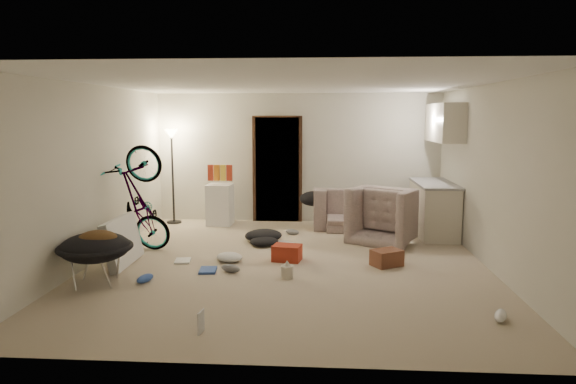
# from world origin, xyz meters

# --- Properties ---
(floor) EXTENTS (5.50, 6.00, 0.02)m
(floor) POSITION_xyz_m (0.00, 0.00, -0.01)
(floor) COLOR #B6A68C
(floor) RESTS_ON ground
(ceiling) EXTENTS (5.50, 6.00, 0.02)m
(ceiling) POSITION_xyz_m (0.00, 0.00, 2.51)
(ceiling) COLOR white
(ceiling) RESTS_ON wall_back
(wall_back) EXTENTS (5.50, 0.02, 2.50)m
(wall_back) POSITION_xyz_m (0.00, 3.01, 1.25)
(wall_back) COLOR beige
(wall_back) RESTS_ON floor
(wall_front) EXTENTS (5.50, 0.02, 2.50)m
(wall_front) POSITION_xyz_m (0.00, -3.01, 1.25)
(wall_front) COLOR beige
(wall_front) RESTS_ON floor
(wall_left) EXTENTS (0.02, 6.00, 2.50)m
(wall_left) POSITION_xyz_m (-2.76, 0.00, 1.25)
(wall_left) COLOR beige
(wall_left) RESTS_ON floor
(wall_right) EXTENTS (0.02, 6.00, 2.50)m
(wall_right) POSITION_xyz_m (2.76, 0.00, 1.25)
(wall_right) COLOR beige
(wall_right) RESTS_ON floor
(doorway) EXTENTS (0.85, 0.10, 2.04)m
(doorway) POSITION_xyz_m (-0.40, 2.97, 1.02)
(doorway) COLOR black
(doorway) RESTS_ON floor
(door_trim) EXTENTS (0.97, 0.04, 2.10)m
(door_trim) POSITION_xyz_m (-0.40, 2.94, 1.02)
(door_trim) COLOR #341E12
(door_trim) RESTS_ON floor
(floor_lamp) EXTENTS (0.28, 0.28, 1.81)m
(floor_lamp) POSITION_xyz_m (-2.40, 2.65, 1.31)
(floor_lamp) COLOR black
(floor_lamp) RESTS_ON floor
(kitchen_counter) EXTENTS (0.60, 1.50, 0.88)m
(kitchen_counter) POSITION_xyz_m (2.43, 2.00, 0.44)
(kitchen_counter) COLOR beige
(kitchen_counter) RESTS_ON floor
(counter_top) EXTENTS (0.64, 1.54, 0.04)m
(counter_top) POSITION_xyz_m (2.43, 2.00, 0.90)
(counter_top) COLOR gray
(counter_top) RESTS_ON kitchen_counter
(kitchen_uppers) EXTENTS (0.38, 1.40, 0.65)m
(kitchen_uppers) POSITION_xyz_m (2.56, 2.00, 1.95)
(kitchen_uppers) COLOR beige
(kitchen_uppers) RESTS_ON wall_right
(sofa) EXTENTS (1.96, 0.83, 0.57)m
(sofa) POSITION_xyz_m (1.29, 2.45, 0.28)
(sofa) COLOR #3C433B
(sofa) RESTS_ON floor
(armchair) EXTENTS (1.36, 1.32, 0.67)m
(armchair) POSITION_xyz_m (1.62, 1.51, 0.34)
(armchair) COLOR #3C433B
(armchair) RESTS_ON floor
(bicycle) EXTENTS (1.75, 0.94, 0.96)m
(bicycle) POSITION_xyz_m (-2.30, 0.53, 0.44)
(bicycle) COLOR black
(bicycle) RESTS_ON floor
(book_asset) EXTENTS (0.24, 0.19, 0.02)m
(book_asset) POSITION_xyz_m (-0.69, -2.47, 0.01)
(book_asset) COLOR #A02B18
(book_asset) RESTS_ON floor
(mini_fridge) EXTENTS (0.48, 0.48, 0.78)m
(mini_fridge) POSITION_xyz_m (-1.47, 2.55, 0.39)
(mini_fridge) COLOR white
(mini_fridge) RESTS_ON floor
(snack_box_0) EXTENTS (0.10, 0.07, 0.30)m
(snack_box_0) POSITION_xyz_m (-1.64, 2.55, 1.00)
(snack_box_0) COLOR #A02B18
(snack_box_0) RESTS_ON mini_fridge
(snack_box_1) EXTENTS (0.11, 0.08, 0.30)m
(snack_box_1) POSITION_xyz_m (-1.52, 2.55, 1.00)
(snack_box_1) COLOR orange
(snack_box_1) RESTS_ON mini_fridge
(snack_box_2) EXTENTS (0.11, 0.08, 0.30)m
(snack_box_2) POSITION_xyz_m (-1.40, 2.55, 1.00)
(snack_box_2) COLOR gold
(snack_box_2) RESTS_ON mini_fridge
(snack_box_3) EXTENTS (0.11, 0.08, 0.30)m
(snack_box_3) POSITION_xyz_m (-1.28, 2.55, 1.00)
(snack_box_3) COLOR #A02B18
(snack_box_3) RESTS_ON mini_fridge
(saucer_chair) EXTENTS (0.91, 0.91, 0.64)m
(saucer_chair) POSITION_xyz_m (-2.30, -1.05, 0.38)
(saucer_chair) COLOR silver
(saucer_chair) RESTS_ON floor
(hoodie) EXTENTS (0.57, 0.51, 0.22)m
(hoodie) POSITION_xyz_m (-2.25, -1.08, 0.58)
(hoodie) COLOR #52371C
(hoodie) RESTS_ON saucer_chair
(sofa_drape) EXTENTS (0.65, 0.57, 0.28)m
(sofa_drape) POSITION_xyz_m (0.34, 2.45, 0.54)
(sofa_drape) COLOR black
(sofa_drape) RESTS_ON sofa
(tv_box) EXTENTS (0.26, 1.01, 0.68)m
(tv_box) POSITION_xyz_m (-2.30, -0.19, 0.33)
(tv_box) COLOR silver
(tv_box) RESTS_ON floor
(drink_case_a) EXTENTS (0.48, 0.44, 0.23)m
(drink_case_a) POSITION_xyz_m (1.38, -0.01, 0.11)
(drink_case_a) COLOR brown
(drink_case_a) RESTS_ON floor
(drink_case_b) EXTENTS (0.44, 0.36, 0.23)m
(drink_case_b) POSITION_xyz_m (-0.02, 0.15, 0.11)
(drink_case_b) COLOR #A02B18
(drink_case_b) RESTS_ON floor
(juicer) EXTENTS (0.16, 0.16, 0.24)m
(juicer) POSITION_xyz_m (0.03, -0.65, 0.10)
(juicer) COLOR beige
(juicer) RESTS_ON floor
(newspaper) EXTENTS (0.71, 0.68, 0.01)m
(newspaper) POSITION_xyz_m (-0.32, 1.17, 0.00)
(newspaper) COLOR silver
(newspaper) RESTS_ON floor
(book_blue) EXTENTS (0.25, 0.32, 0.03)m
(book_blue) POSITION_xyz_m (-1.05, -0.43, 0.02)
(book_blue) COLOR #2D4EA5
(book_blue) RESTS_ON floor
(book_white) EXTENTS (0.25, 0.30, 0.03)m
(book_white) POSITION_xyz_m (-1.51, 0.00, 0.01)
(book_white) COLOR silver
(book_white) RESTS_ON floor
(shoe_1) EXTENTS (0.29, 0.22, 0.10)m
(shoe_1) POSITION_xyz_m (-0.04, 1.79, 0.05)
(shoe_1) COLOR slate
(shoe_1) RESTS_ON floor
(shoe_2) EXTENTS (0.21, 0.30, 0.10)m
(shoe_2) POSITION_xyz_m (-1.73, -0.94, 0.05)
(shoe_2) COLOR #2D4EA5
(shoe_2) RESTS_ON floor
(shoe_3) EXTENTS (0.31, 0.22, 0.11)m
(shoe_3) POSITION_xyz_m (-0.73, -0.45, 0.05)
(shoe_3) COLOR slate
(shoe_3) RESTS_ON floor
(shoe_4) EXTENTS (0.22, 0.31, 0.11)m
(shoe_4) POSITION_xyz_m (2.30, -1.90, 0.05)
(shoe_4) COLOR white
(shoe_4) RESTS_ON floor
(clothes_lump_a) EXTENTS (0.78, 0.73, 0.20)m
(clothes_lump_a) POSITION_xyz_m (-0.49, 1.26, 0.10)
(clothes_lump_a) COLOR black
(clothes_lump_a) RESTS_ON floor
(clothes_lump_b) EXTENTS (0.53, 0.49, 0.14)m
(clothes_lump_b) POSITION_xyz_m (-0.45, 0.99, 0.07)
(clothes_lump_b) COLOR black
(clothes_lump_b) RESTS_ON floor
(clothes_lump_c) EXTENTS (0.52, 0.51, 0.12)m
(clothes_lump_c) POSITION_xyz_m (-0.84, 0.06, 0.06)
(clothes_lump_c) COLOR silver
(clothes_lump_c) RESTS_ON floor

